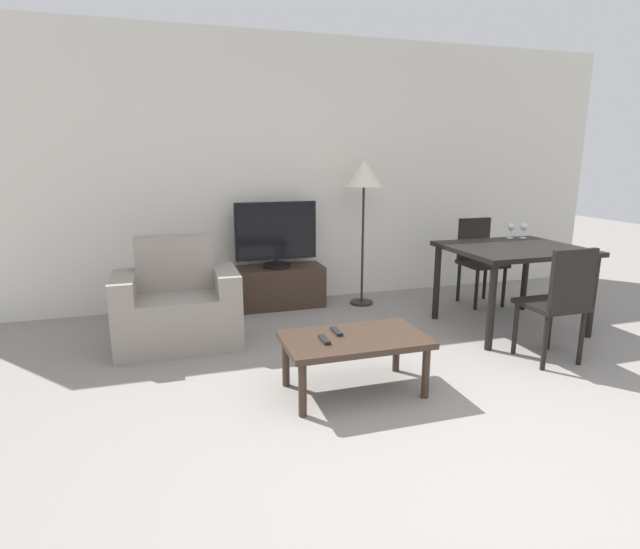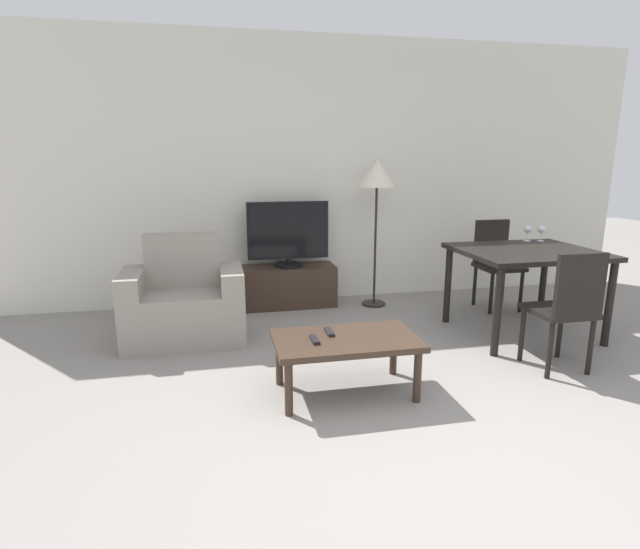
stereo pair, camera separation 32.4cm
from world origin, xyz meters
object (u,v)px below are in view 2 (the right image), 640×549
remote_primary (315,339)px  remote_secondary (329,332)px  wine_glass_center (542,230)px  wine_glass_left (528,230)px  armchair (184,303)px  dining_chair_far (495,259)px  tv_stand (289,286)px  dining_chair_near (567,305)px  tv (288,234)px  dining_table (526,260)px  coffee_table (346,345)px  floor_lamp (377,179)px

remote_primary → remote_secondary: same height
wine_glass_center → remote_primary: bearing=-153.9°
wine_glass_left → armchair: bearing=179.2°
dining_chair_far → tv_stand: bearing=167.3°
remote_primary → wine_glass_left: 2.59m
dining_chair_near → wine_glass_left: (0.45, 1.17, 0.35)m
tv → dining_table: (1.86, -1.25, -0.10)m
tv → coffee_table: tv is taller
tv_stand → dining_table: dining_table is taller
dining_chair_near → remote_secondary: dining_chair_near is taller
remote_secondary → wine_glass_center: bearing=24.8°
floor_lamp → remote_secondary: floor_lamp is taller
floor_lamp → remote_primary: floor_lamp is taller
remote_secondary → wine_glass_left: 2.43m
dining_table → floor_lamp: (-0.99, 1.09, 0.64)m
armchair → coffee_table: size_ratio=1.05×
dining_chair_far → wine_glass_left: wine_glass_left is taller
dining_chair_near → floor_lamp: size_ratio=0.60×
dining_chair_far → wine_glass_center: 0.58m
dining_chair_near → dining_chair_far: 1.62m
armchair → remote_primary: bearing=-55.3°
tv → coffee_table: bearing=-88.0°
armchair → tv: tv is taller
armchair → floor_lamp: size_ratio=0.65×
floor_lamp → wine_glass_left: 1.50m
dining_chair_far → remote_secondary: 2.55m
remote_primary → dining_table: bearing=22.0°
armchair → dining_chair_near: size_ratio=1.10×
tv → wine_glass_left: tv is taller
floor_lamp → dining_table: bearing=-47.8°
remote_primary → tv_stand: bearing=86.1°
dining_chair_far → floor_lamp: size_ratio=0.60×
tv → dining_table: bearing=-33.8°
floor_lamp → dining_chair_near: bearing=-67.1°
floor_lamp → remote_secondary: (-0.89, -1.77, -0.90)m
dining_chair_near → tv_stand: bearing=129.3°
remote_secondary → wine_glass_center: (2.26, 1.04, 0.46)m
tv → wine_glass_center: (2.24, -0.89, 0.10)m
wine_glass_left → tv_stand: bearing=157.9°
tv_stand → dining_chair_near: 2.64m
wine_glass_left → floor_lamp: bearing=150.6°
tv → dining_chair_far: tv is taller
armchair → remote_secondary: armchair is taller
dining_chair_near → wine_glass_left: bearing=69.0°
tv_stand → dining_table: (1.86, -1.25, 0.44)m
dining_table → wine_glass_left: bearing=56.6°
armchair → dining_chair_near: 2.93m
dining_chair_near → wine_glass_left: 1.31m
armchair → dining_chair_far: dining_chair_far is taller
remote_secondary → tv_stand: bearing=89.4°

